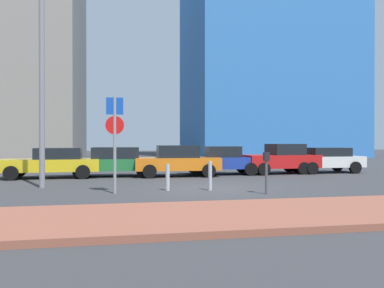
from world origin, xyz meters
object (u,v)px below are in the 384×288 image
object	(u,v)px
parked_car_yellow	(52,162)
parked_car_red	(282,159)
parked_car_white	(323,159)
parked_car_orange	(177,160)
traffic_bollard_near	(168,177)
parking_meter	(266,167)
parked_car_green	(114,161)
traffic_bollard_mid	(210,176)
parked_car_blue	(222,160)
street_lamp	(42,60)
parking_sign_post	(115,133)

from	to	relation	value
parked_car_yellow	parked_car_red	distance (m)	11.54
parked_car_yellow	parked_car_white	bearing A→B (deg)	1.37
parked_car_orange	parked_car_red	distance (m)	5.71
parked_car_orange	parked_car_white	bearing A→B (deg)	4.32
parked_car_yellow	traffic_bollard_near	xyz separation A→B (m)	(4.66, -5.68, -0.27)
parking_meter	traffic_bollard_near	xyz separation A→B (m)	(-3.01, 1.52, -0.42)
parked_car_green	traffic_bollard_mid	distance (m)	7.00
parked_car_blue	traffic_bollard_mid	size ratio (longest dim) A/B	3.95
parked_car_green	traffic_bollard_near	bearing A→B (deg)	-72.68
street_lamp	parked_car_yellow	bearing A→B (deg)	93.56
parked_car_green	parked_car_red	distance (m)	8.73
parking_sign_post	street_lamp	world-z (taller)	street_lamp
parked_car_blue	traffic_bollard_mid	bearing A→B (deg)	-108.98
parked_car_blue	parked_car_white	xyz separation A→B (m)	(5.71, 0.00, -0.01)
parked_car_orange	traffic_bollard_mid	xyz separation A→B (m)	(0.25, -5.66, -0.26)
traffic_bollard_mid	parked_car_blue	bearing A→B (deg)	71.02
parked_car_orange	parked_car_white	size ratio (longest dim) A/B	0.95
parking_meter	parked_car_blue	bearing A→B (deg)	85.45
parked_car_red	street_lamp	size ratio (longest dim) A/B	0.50
parked_car_red	traffic_bollard_mid	xyz separation A→B (m)	(-5.43, -6.15, -0.28)
parking_sign_post	traffic_bollard_near	bearing A→B (deg)	13.12
parked_car_red	traffic_bollard_near	bearing A→B (deg)	-139.41
parked_car_white	parking_sign_post	xyz separation A→B (m)	(-11.11, -6.43, 1.27)
street_lamp	traffic_bollard_mid	bearing A→B (deg)	-18.14
parked_car_white	traffic_bollard_mid	world-z (taller)	parked_car_white
parked_car_white	parking_meter	bearing A→B (deg)	-129.96
parked_car_green	street_lamp	bearing A→B (deg)	-121.06
parked_car_green	street_lamp	size ratio (longest dim) A/B	0.54
traffic_bollard_near	street_lamp	bearing A→B (deg)	159.31
parked_car_green	parking_meter	bearing A→B (deg)	-56.88
traffic_bollard_mid	parked_car_yellow	bearing A→B (deg)	135.83
parked_car_red	parking_sign_post	xyz separation A→B (m)	(-8.68, -6.32, 1.21)
parking_meter	traffic_bollard_mid	bearing A→B (deg)	140.90
parked_car_green	street_lamp	xyz separation A→B (m)	(-2.56, -4.25, 3.92)
parked_car_green	parking_meter	distance (m)	8.88
parked_car_orange	traffic_bollard_mid	distance (m)	5.67
parked_car_blue	parked_car_yellow	bearing A→B (deg)	-177.70
parked_car_yellow	parking_sign_post	xyz separation A→B (m)	(2.87, -6.10, 1.26)
parked_car_white	street_lamp	size ratio (longest dim) A/B	0.54
parked_car_red	street_lamp	bearing A→B (deg)	-159.44
parked_car_red	parking_meter	xyz separation A→B (m)	(-3.88, -7.42, 0.09)
parked_car_white	traffic_bollard_mid	xyz separation A→B (m)	(-7.87, -6.27, -0.22)
parked_car_white	parking_sign_post	distance (m)	12.90
parked_car_green	parked_car_blue	size ratio (longest dim) A/B	1.08
parked_car_blue	traffic_bollard_near	world-z (taller)	parked_car_blue
parked_car_green	traffic_bollard_near	distance (m)	6.20
parked_car_white	street_lamp	distance (m)	14.93
traffic_bollard_mid	parked_car_green	bearing A→B (deg)	118.10
parked_car_red	traffic_bollard_near	size ratio (longest dim) A/B	4.41
parked_car_yellow	parked_car_orange	size ratio (longest dim) A/B	1.08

